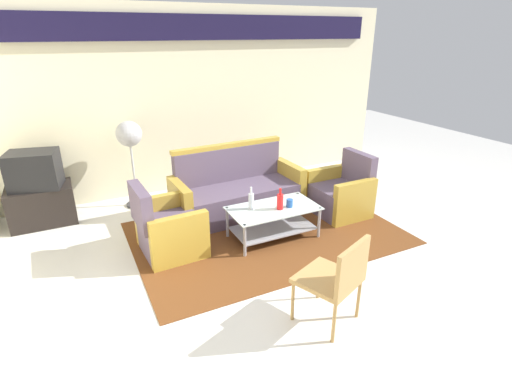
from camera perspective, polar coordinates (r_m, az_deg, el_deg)
ground_plane at (r=4.41m, az=7.84°, el=-11.12°), size 14.00×14.00×0.00m
wall_back at (r=6.49m, az=-6.97°, el=13.87°), size 6.52×0.19×2.80m
rug at (r=5.08m, az=1.53°, el=-5.97°), size 3.29×2.22×0.01m
couch at (r=5.50m, az=-2.78°, el=-0.15°), size 1.83×0.81×0.96m
armchair_left at (r=4.67m, az=-12.70°, el=-5.37°), size 0.73×0.79×0.85m
armchair_right at (r=5.65m, az=12.27°, el=-0.30°), size 0.71×0.77×0.85m
coffee_table at (r=4.87m, az=2.52°, el=-3.77°), size 1.10×0.60×0.40m
bottle_clear at (r=4.74m, az=-0.71°, el=-1.26°), size 0.07×0.07×0.28m
bottle_red at (r=4.74m, az=3.52°, el=-1.35°), size 0.08×0.08×0.27m
cup at (r=4.83m, az=4.90°, el=-1.62°), size 0.08×0.08×0.10m
tv_stand at (r=5.97m, az=-28.67°, el=-1.71°), size 0.80×0.50×0.52m
television at (r=5.81m, az=-29.57°, el=2.82°), size 0.68×0.56×0.48m
pedestal_fan at (r=5.83m, az=-17.92°, el=7.34°), size 0.36×0.36×1.27m
wicker_chair at (r=3.47m, az=11.76°, el=-11.85°), size 0.63×0.63×0.84m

